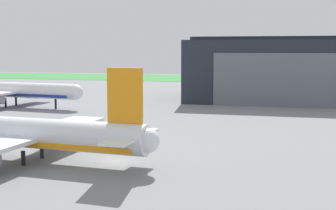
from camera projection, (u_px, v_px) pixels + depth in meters
name	position (u px, v px, depth m)	size (l,w,h in m)	color
ground_plane	(114.00, 162.00, 63.93)	(440.00, 440.00, 0.00)	slate
grass_field_strip	(241.00, 79.00, 241.06)	(440.00, 56.00, 0.08)	#398640
maintenance_hangar	(320.00, 71.00, 135.95)	(76.74, 32.31, 19.23)	#232833
airliner_far_right	(15.00, 90.00, 124.36)	(40.84, 32.06, 13.48)	white
airliner_near_right	(23.00, 134.00, 64.04)	(40.15, 35.83, 13.09)	silver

